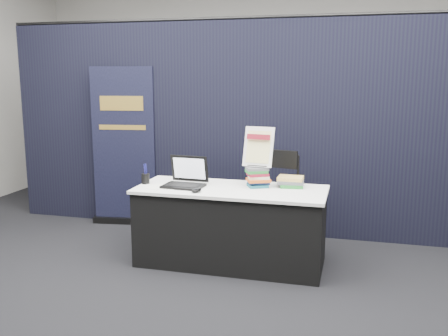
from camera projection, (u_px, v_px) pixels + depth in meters
floor at (215, 285)px, 4.35m from camera, size 8.00×8.00×0.00m
wall_back at (285, 78)px, 7.82m from camera, size 8.00×0.02×3.50m
drape_partition at (254, 129)px, 5.65m from camera, size 6.00×0.08×2.40m
display_table at (231, 226)px, 4.80m from camera, size 1.80×0.75×0.75m
laptop at (185, 179)px, 4.81m from camera, size 0.39×0.32×0.28m
mouse at (196, 190)px, 4.56m from camera, size 0.11×0.13×0.04m
brochure_left at (161, 186)px, 4.80m from camera, size 0.35×0.29×0.00m
brochure_mid at (166, 187)px, 4.75m from camera, size 0.30×0.24×0.00m
brochure_right at (185, 185)px, 4.86m from camera, size 0.27×0.21×0.00m
pen_cup at (146, 179)px, 4.91m from camera, size 0.10×0.10×0.10m
book_stack_tall at (257, 177)px, 4.77m from camera, size 0.24×0.21×0.19m
book_stack_short at (292, 182)px, 4.77m from camera, size 0.24×0.19×0.10m
info_sign at (258, 147)px, 4.75m from camera, size 0.30×0.16×0.39m
pullup_banner at (124, 156)px, 6.01m from camera, size 0.81×0.21×1.90m
stacking_chair at (272, 199)px, 4.95m from camera, size 0.57×0.57×1.06m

